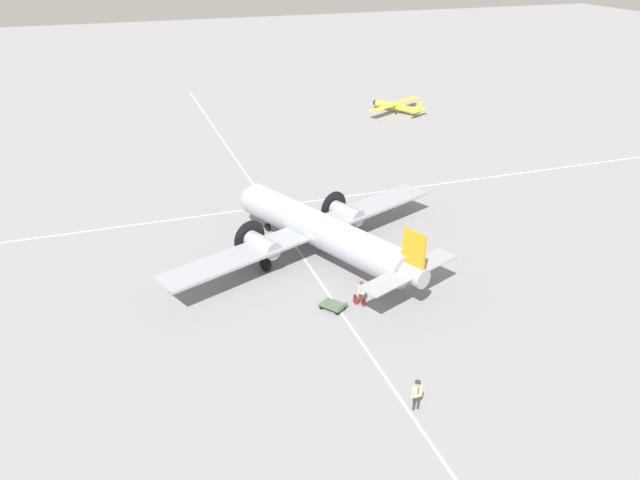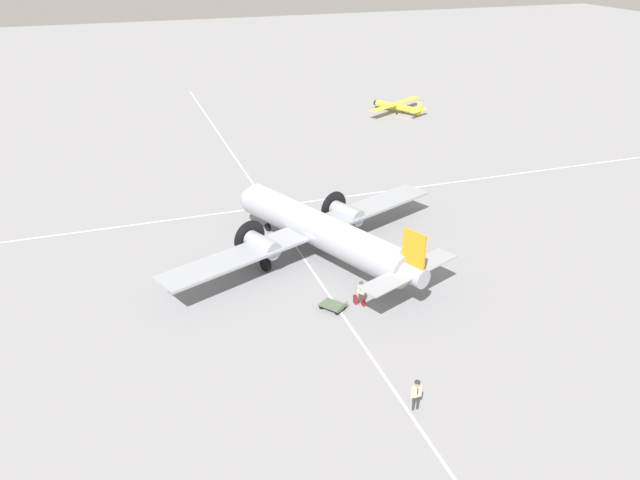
{
  "view_description": "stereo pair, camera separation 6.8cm",
  "coord_description": "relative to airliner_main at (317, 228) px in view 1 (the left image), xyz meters",
  "views": [
    {
      "loc": [
        -40.39,
        13.99,
        22.8
      ],
      "look_at": [
        0.0,
        0.0,
        1.58
      ],
      "focal_mm": 35.0,
      "sensor_mm": 36.0,
      "label": 1
    },
    {
      "loc": [
        -40.41,
        13.93,
        22.8
      ],
      "look_at": [
        0.0,
        0.0,
        1.58
      ],
      "focal_mm": 35.0,
      "sensor_mm": 36.0,
      "label": 2
    }
  ],
  "objects": [
    {
      "name": "ground_plane",
      "position": [
        -0.35,
        -0.15,
        -2.44
      ],
      "size": [
        300.0,
        300.0,
        0.0
      ],
      "primitive_type": "plane",
      "color": "gray"
    },
    {
      "name": "suitcase_near_door",
      "position": [
        -7.31,
        -0.31,
        -2.16
      ],
      "size": [
        0.45,
        0.19,
        0.6
      ],
      "color": "maroon",
      "rests_on": "ground_plane"
    },
    {
      "name": "baggage_cart",
      "position": [
        -7.48,
        1.4,
        -2.17
      ],
      "size": [
        2.04,
        1.94,
        0.56
      ],
      "rotation": [
        0.0,
        0.0,
        0.63
      ],
      "color": "#4C6047",
      "rests_on": "ground_plane"
    },
    {
      "name": "traffic_cone",
      "position": [
        -4.34,
        -3.77,
        -2.15
      ],
      "size": [
        0.48,
        0.48,
        0.63
      ],
      "color": "orange",
      "rests_on": "ground_plane"
    },
    {
      "name": "suitcase_upright_spare",
      "position": [
        -7.73,
        -0.7,
        -2.2
      ],
      "size": [
        0.41,
        0.16,
        0.53
      ],
      "color": "maroon",
      "rests_on": "ground_plane"
    },
    {
      "name": "light_aircraft_distant",
      "position": [
        37.24,
        -24.39,
        -1.6
      ],
      "size": [
        7.85,
        9.96,
        2.07
      ],
      "rotation": [
        0.0,
        0.0,
        0.51
      ],
      "color": "yellow",
      "rests_on": "ground_plane"
    },
    {
      "name": "crew_foreground",
      "position": [
        -18.14,
        0.63,
        -1.28
      ],
      "size": [
        0.31,
        0.63,
        1.85
      ],
      "rotation": [
        0.0,
        0.0,
        1.59
      ],
      "color": "#2D2D33",
      "rests_on": "ground_plane"
    },
    {
      "name": "apron_line_eastwest",
      "position": [
        -0.35,
        1.05,
        -2.44
      ],
      "size": [
        120.0,
        0.16,
        0.01
      ],
      "color": "silver",
      "rests_on": "ground_plane"
    },
    {
      "name": "airliner_main",
      "position": [
        0.0,
        0.0,
        0.0
      ],
      "size": [
        19.57,
        24.56,
        5.54
      ],
      "rotation": [
        0.0,
        0.0,
        0.4
      ],
      "color": "#9399A3",
      "rests_on": "ground_plane"
    },
    {
      "name": "passenger_boarding",
      "position": [
        -7.45,
        -0.63,
        -1.4
      ],
      "size": [
        0.48,
        0.39,
        1.67
      ],
      "rotation": [
        0.0,
        0.0,
        0.59
      ],
      "color": "#473D2D",
      "rests_on": "ground_plane"
    },
    {
      "name": "apron_line_northsouth",
      "position": [
        10.71,
        -0.15,
        -2.44
      ],
      "size": [
        0.16,
        120.0,
        0.01
      ],
      "color": "silver",
      "rests_on": "ground_plane"
    }
  ]
}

